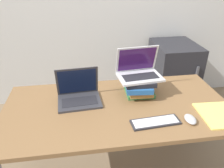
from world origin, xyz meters
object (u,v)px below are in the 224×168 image
Objects in this scene: book_stack at (138,85)px; laptop_on_books at (139,71)px; laptop_left at (79,95)px; mouse at (190,119)px; mini_fridge at (172,76)px; wireless_keyboard at (155,122)px; notepad at (218,115)px.

laptop_on_books is (-0.00, 0.01, 0.11)m from book_stack.
laptop_left reaches higher than mouse.
laptop_left reaches higher than mini_fridge.
mini_fridge is at bearing 51.72° from book_stack.
wireless_keyboard is 0.23m from mouse.
notepad is 1.25m from mini_fridge.
laptop_on_books is at bearing 90.46° from book_stack.
mini_fridge is (0.42, 1.23, -0.33)m from mouse.
mouse is 0.36× the size of notepad.
laptop_on_books reaches higher than wireless_keyboard.
laptop_left is at bearing 144.37° from wireless_keyboard.
mini_fridge is (1.12, 0.87, -0.36)m from laptop_left.
notepad is (0.46, -0.37, -0.18)m from laptop_on_books.
mouse is 0.22m from notepad.
laptop_left is at bearing -176.05° from book_stack.
book_stack is 2.82× the size of mouse.
laptop_on_books is (0.46, 0.05, 0.14)m from laptop_left.
laptop_left is 0.46m from book_stack.
mouse is at bearing -58.03° from book_stack.
laptop_left is at bearing 160.44° from notepad.
wireless_keyboard is (0.47, -0.34, -0.04)m from laptop_left.
laptop_on_books reaches higher than laptop_left.
mini_fridge is (0.64, 1.21, -0.32)m from wireless_keyboard.
mouse is 1.34m from mini_fridge.
wireless_keyboard is 1.41m from mini_fridge.
wireless_keyboard is at bearing -87.29° from laptop_on_books.
book_stack reaches higher than notepad.
notepad is at bearing -38.91° from laptop_on_books.
mini_fridge reaches higher than mouse.
laptop_on_books is at bearing -128.76° from mini_fridge.
laptop_on_books reaches higher than mini_fridge.
notepad is at bearing 8.47° from mouse.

